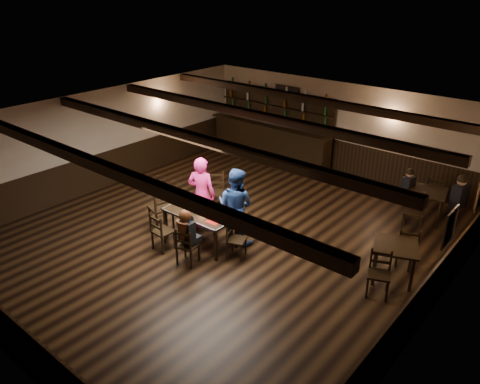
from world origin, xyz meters
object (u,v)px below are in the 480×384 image
Objects in this scene: dining_table at (200,216)px; chair_near_right at (186,244)px; woman_pink at (202,194)px; bar_counter at (272,137)px; man_blue at (236,206)px; cake at (188,204)px; chair_near_left at (160,230)px.

dining_table is 0.92m from chair_near_right.
woman_pink is 5.09m from bar_counter.
cake is at bearing 17.57° from man_blue.
chair_near_left is 6.29m from bar_counter.
dining_table is at bearing -8.07° from cake.
man_blue is (0.15, 1.38, 0.38)m from chair_near_right.
bar_counter is at bearing -94.19° from woman_pink.
bar_counter is (-1.54, 6.10, 0.22)m from chair_near_left.
cake is (-0.94, -0.51, -0.07)m from man_blue.
woman_pink is at bearing 90.58° from cake.
chair_near_left is 1.69m from man_blue.
bar_counter reaches higher than cake.
dining_table is at bearing -69.56° from bar_counter.
cake is (-0.79, 0.87, 0.31)m from chair_near_right.
bar_counter is (-2.51, 4.76, -0.14)m from man_blue.
chair_near_left is 0.49× the size of woman_pink.
chair_near_right reaches higher than dining_table.
man_blue is (0.94, 0.08, -0.03)m from woman_pink.
dining_table is 0.90m from chair_near_left.
woman_pink reaches higher than chair_near_right.
man_blue is at bearing 162.65° from woman_pink.
woman_pink is (0.03, 1.26, 0.38)m from chair_near_left.
bar_counter is at bearing 110.44° from dining_table.
man_blue reaches higher than chair_near_left.
chair_near_right is at bearing 99.20° from woman_pink.
cake is 5.50m from bar_counter.
woman_pink is at bearing -6.10° from man_blue.
chair_near_right is at bearing 73.01° from man_blue.
woman_pink is (-0.79, 1.30, 0.40)m from chair_near_right.
chair_near_left is 0.88m from cake.
woman_pink is 0.41× the size of bar_counter.
cake is at bearing 132.17° from chair_near_right.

